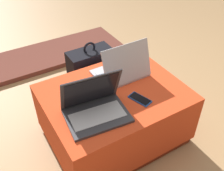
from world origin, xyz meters
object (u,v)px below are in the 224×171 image
laptop_near (95,107)px  backpack (90,74)px  laptop_far (122,70)px  cell_phone (140,99)px

laptop_near → backpack: bearing=72.4°
laptop_near → laptop_far: 0.38m
cell_phone → backpack: bearing=74.6°
cell_phone → backpack: backpack is taller
laptop_near → laptop_far: (0.31, 0.22, 0.00)m
cell_phone → backpack: 0.64m
cell_phone → laptop_near: bearing=156.2°
laptop_far → cell_phone: (-0.03, -0.25, -0.05)m
laptop_near → laptop_far: size_ratio=1.08×
laptop_far → cell_phone: laptop_far is taller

